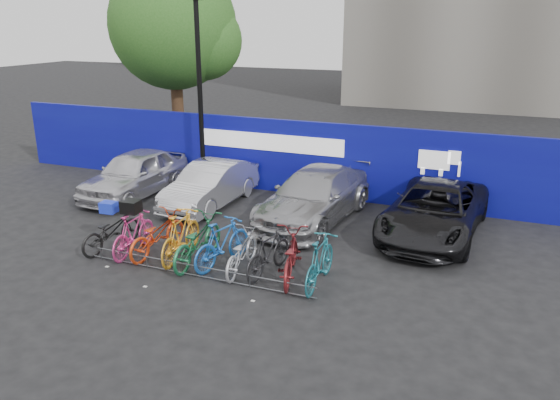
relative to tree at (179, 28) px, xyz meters
The scene contains 21 objects.
ground 13.14m from the tree, 56.03° to the right, with size 100.00×100.00×0.00m, color black.
hoarding 8.80m from the tree, 30.89° to the right, with size 22.00×0.18×2.40m.
tree is the anchor object (origin of this frame).
lamppost 6.14m from the tree, 52.49° to the right, with size 0.25×0.50×6.11m.
bike_rack 13.55m from the tree, 57.55° to the right, with size 5.60×0.03×0.30m.
car_0 7.79m from the tree, 72.74° to the right, with size 1.72×4.27×1.45m, color silver.
car_1 8.90m from the tree, 52.80° to the right, with size 1.38×3.96×1.31m, color silver.
car_2 11.02m from the tree, 37.70° to the right, with size 1.98×4.87×1.41m, color #9A9A9E.
car_3 13.57m from the tree, 28.41° to the right, with size 2.24×4.86×1.35m, color black.
bike_0 11.77m from the tree, 68.13° to the right, with size 0.64×1.84×0.97m, color black.
bike_1 12.02m from the tree, 64.92° to the right, with size 0.50×1.77×1.06m, color #D33380.
bike_2 12.09m from the tree, 61.98° to the right, with size 0.68×1.96×1.03m, color red.
bike_3 12.38m from the tree, 59.05° to the right, with size 0.55×1.96×1.18m, color #F7A624.
bike_4 12.67m from the tree, 57.22° to the right, with size 0.74×2.11×1.11m, color #1C653C.
bike_5 12.94m from the tree, 54.58° to the right, with size 0.53×1.87×1.12m, color blue.
bike_6 13.33m from the tree, 52.86° to the right, with size 0.63×1.80×0.94m, color #ABACB3.
bike_7 13.62m from the tree, 50.40° to the right, with size 0.49×1.73×1.04m, color black.
bike_8 13.94m from the tree, 48.71° to the right, with size 0.70×2.01×1.05m, color maroon.
bike_9 14.44m from the tree, 46.71° to the right, with size 0.52×1.85×1.11m, color #1D6B78.
cargo_crate 11.54m from the tree, 68.13° to the right, with size 0.37×0.29×0.27m, color #192ECD.
cargo_topcase 11.78m from the tree, 64.92° to the right, with size 0.41×0.37×0.30m, color black.
Camera 1 is at (5.80, -10.03, 5.45)m, focal length 35.00 mm.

